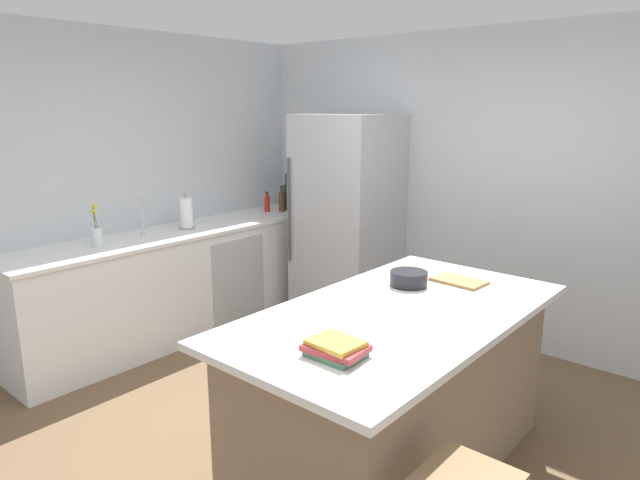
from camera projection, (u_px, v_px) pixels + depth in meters
ground_plane at (316, 449)px, 3.32m from camera, size 7.20×7.20×0.00m
wall_rear at (493, 189)px, 4.68m from camera, size 6.00×0.10×2.60m
wall_left at (89, 191)px, 4.57m from camera, size 0.10×6.00×2.60m
counter_run_left at (183, 281)px, 4.97m from camera, size 0.66×3.04×0.93m
kitchen_island at (395, 389)px, 3.07m from camera, size 1.09×2.01×0.93m
refrigerator at (347, 219)px, 5.21m from camera, size 0.83×0.77×1.91m
sink_faucet at (143, 217)px, 4.62m from camera, size 0.15×0.05×0.30m
flower_vase at (96, 234)px, 4.27m from camera, size 0.08×0.08×0.34m
paper_towel_roll at (186, 214)px, 4.89m from camera, size 0.14×0.14×0.31m
gin_bottle at (297, 198)px, 5.82m from camera, size 0.07×0.07×0.31m
wine_bottle at (287, 196)px, 5.78m from camera, size 0.06×0.06×0.37m
syrup_bottle at (282, 201)px, 5.70m from camera, size 0.06×0.06×0.26m
hot_sauce_bottle at (267, 203)px, 5.70m from camera, size 0.06×0.06×0.20m
cookbook_stack at (336, 348)px, 2.41m from camera, size 0.27×0.21×0.07m
mixing_bowl at (409, 278)px, 3.37m from camera, size 0.23×0.23×0.09m
cutting_board at (459, 281)px, 3.44m from camera, size 0.32×0.21×0.02m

